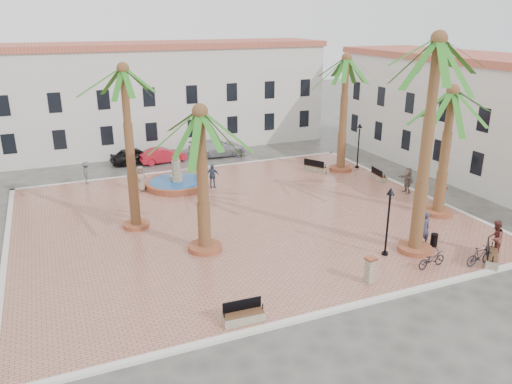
{
  "coord_description": "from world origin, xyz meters",
  "views": [
    {
      "loc": [
        -10.14,
        -26.25,
        11.65
      ],
      "look_at": [
        1.0,
        0.0,
        1.6
      ],
      "focal_mm": 35.0,
      "sensor_mm": 36.0,
      "label": 1
    }
  ],
  "objects_px": {
    "cyclist_a": "(424,229)",
    "palm_nw": "(124,86)",
    "cyclist_b": "(495,238)",
    "litter_bin": "(434,240)",
    "bench_se": "(491,257)",
    "bench_e": "(379,177)",
    "bollard_e": "(441,197)",
    "bicycle_a": "(432,259)",
    "car_white": "(218,148)",
    "pedestrian_north": "(87,173)",
    "palm_ne": "(346,71)",
    "lamppost_s": "(389,210)",
    "pedestrian_east": "(407,180)",
    "palm_e": "(451,106)",
    "palm_s": "(436,63)",
    "bench_s": "(244,316)",
    "lamppost_e": "(359,138)",
    "bicycle_b": "(480,256)",
    "pedestrian_fountain_b": "(212,176)",
    "bollard_n": "(197,163)",
    "pedestrian_fountain_a": "(140,179)",
    "car_red": "(163,155)",
    "car_silver": "(218,148)",
    "bollard_se": "(370,270)",
    "fountain": "(177,182)",
    "car_black": "(135,156)",
    "palm_sw": "(201,130)",
    "bench_ne": "(315,168)"
  },
  "relations": [
    {
      "from": "bench_ne",
      "to": "bicycle_a",
      "type": "relative_size",
      "value": 1.15
    },
    {
      "from": "cyclist_b",
      "to": "bollard_e",
      "type": "bearing_deg",
      "value": -139.66
    },
    {
      "from": "bench_se",
      "to": "litter_bin",
      "type": "bearing_deg",
      "value": 74.01
    },
    {
      "from": "pedestrian_north",
      "to": "bicycle_a",
      "type": "bearing_deg",
      "value": -141.2
    },
    {
      "from": "cyclist_b",
      "to": "litter_bin",
      "type": "bearing_deg",
      "value": -72.38
    },
    {
      "from": "bench_e",
      "to": "bollard_e",
      "type": "relative_size",
      "value": 1.29
    },
    {
      "from": "palm_ne",
      "to": "cyclist_a",
      "type": "bearing_deg",
      "value": -103.95
    },
    {
      "from": "cyclist_a",
      "to": "palm_nw",
      "type": "bearing_deg",
      "value": -27.48
    },
    {
      "from": "bench_ne",
      "to": "pedestrian_fountain_b",
      "type": "distance_m",
      "value": 8.66
    },
    {
      "from": "bench_ne",
      "to": "cyclist_b",
      "type": "height_order",
      "value": "cyclist_b"
    },
    {
      "from": "lamppost_s",
      "to": "bicycle_b",
      "type": "distance_m",
      "value": 4.88
    },
    {
      "from": "bicycle_b",
      "to": "pedestrian_fountain_b",
      "type": "relative_size",
      "value": 0.97
    },
    {
      "from": "pedestrian_fountain_a",
      "to": "pedestrian_fountain_b",
      "type": "relative_size",
      "value": 1.06
    },
    {
      "from": "palm_s",
      "to": "cyclist_b",
      "type": "bearing_deg",
      "value": -29.41
    },
    {
      "from": "pedestrian_north",
      "to": "bollard_se",
      "type": "bearing_deg",
      "value": -148.84
    },
    {
      "from": "pedestrian_north",
      "to": "pedestrian_east",
      "type": "distance_m",
      "value": 22.77
    },
    {
      "from": "car_red",
      "to": "car_silver",
      "type": "relative_size",
      "value": 0.79
    },
    {
      "from": "car_black",
      "to": "fountain",
      "type": "bearing_deg",
      "value": -175.27
    },
    {
      "from": "palm_ne",
      "to": "bench_e",
      "type": "relative_size",
      "value": 5.33
    },
    {
      "from": "bollard_n",
      "to": "bicycle_a",
      "type": "bearing_deg",
      "value": -72.78
    },
    {
      "from": "lamppost_e",
      "to": "bicycle_a",
      "type": "xyz_separation_m",
      "value": [
        -6.28,
        -15.69,
        -2.03
      ]
    },
    {
      "from": "bench_se",
      "to": "bench_e",
      "type": "distance_m",
      "value": 13.46
    },
    {
      "from": "palm_sw",
      "to": "bollard_e",
      "type": "xyz_separation_m",
      "value": [
        15.78,
        0.11,
        -5.66
      ]
    },
    {
      "from": "fountain",
      "to": "car_red",
      "type": "distance_m",
      "value": 7.06
    },
    {
      "from": "lamppost_e",
      "to": "cyclist_b",
      "type": "xyz_separation_m",
      "value": [
        -2.41,
        -15.85,
        -1.52
      ]
    },
    {
      "from": "bench_s",
      "to": "car_black",
      "type": "relative_size",
      "value": 0.43
    },
    {
      "from": "cyclist_a",
      "to": "pedestrian_east",
      "type": "height_order",
      "value": "cyclist_a"
    },
    {
      "from": "palm_sw",
      "to": "car_black",
      "type": "distance_m",
      "value": 19.21
    },
    {
      "from": "bollard_se",
      "to": "bollard_n",
      "type": "bearing_deg",
      "value": 96.93
    },
    {
      "from": "bench_ne",
      "to": "bollard_n",
      "type": "relative_size",
      "value": 1.26
    },
    {
      "from": "palm_nw",
      "to": "pedestrian_fountain_b",
      "type": "distance_m",
      "value": 10.8
    },
    {
      "from": "cyclist_b",
      "to": "pedestrian_east",
      "type": "bearing_deg",
      "value": -131.9
    },
    {
      "from": "lamppost_s",
      "to": "cyclist_b",
      "type": "height_order",
      "value": "lamppost_s"
    },
    {
      "from": "bench_s",
      "to": "bollard_e",
      "type": "bearing_deg",
      "value": 25.59
    },
    {
      "from": "bench_se",
      "to": "cyclist_b",
      "type": "xyz_separation_m",
      "value": [
        0.74,
        0.57,
        0.66
      ]
    },
    {
      "from": "bench_e",
      "to": "litter_bin",
      "type": "distance_m",
      "value": 11.41
    },
    {
      "from": "cyclist_b",
      "to": "pedestrian_north",
      "type": "xyz_separation_m",
      "value": [
        -17.96,
        20.11,
        -0.11
      ]
    },
    {
      "from": "palm_s",
      "to": "litter_bin",
      "type": "xyz_separation_m",
      "value": [
        1.3,
        0.06,
        -9.16
      ]
    },
    {
      "from": "palm_ne",
      "to": "bollard_n",
      "type": "bearing_deg",
      "value": 160.99
    },
    {
      "from": "pedestrian_east",
      "to": "palm_e",
      "type": "bearing_deg",
      "value": -4.9
    },
    {
      "from": "litter_bin",
      "to": "car_white",
      "type": "bearing_deg",
      "value": 101.1
    },
    {
      "from": "bollard_se",
      "to": "car_red",
      "type": "xyz_separation_m",
      "value": [
        -4.04,
        23.85,
        -0.16
      ]
    },
    {
      "from": "bollard_n",
      "to": "car_black",
      "type": "distance_m",
      "value": 6.44
    },
    {
      "from": "car_white",
      "to": "pedestrian_north",
      "type": "bearing_deg",
      "value": 112.47
    },
    {
      "from": "palm_sw",
      "to": "lamppost_s",
      "type": "height_order",
      "value": "palm_sw"
    },
    {
      "from": "bench_ne",
      "to": "cyclist_b",
      "type": "bearing_deg",
      "value": 153.39
    },
    {
      "from": "bollard_e",
      "to": "car_black",
      "type": "relative_size",
      "value": 0.33
    },
    {
      "from": "fountain",
      "to": "litter_bin",
      "type": "xyz_separation_m",
      "value": [
        10.03,
        -14.94,
        0.04
      ]
    },
    {
      "from": "palm_e",
      "to": "pedestrian_fountain_b",
      "type": "height_order",
      "value": "palm_e"
    },
    {
      "from": "bollard_e",
      "to": "bicycle_a",
      "type": "distance_m",
      "value": 8.87
    }
  ]
}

